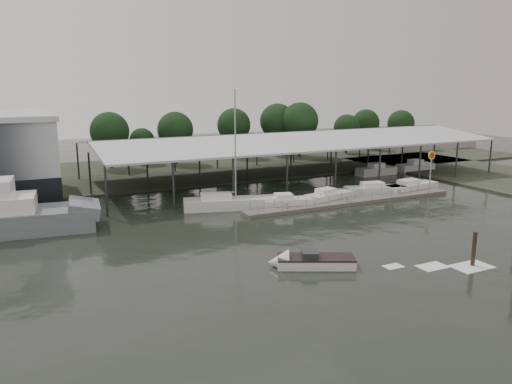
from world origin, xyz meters
name	(u,v)px	position (x,y,z in m)	size (l,w,h in m)	color
ground	(283,245)	(0.00, 0.00, 0.00)	(200.00, 200.00, 0.00)	black
land_strip_far	(155,171)	(0.00, 42.00, 0.10)	(140.00, 30.00, 0.30)	#3F4433
covered_boat_shed	(291,137)	(17.00, 28.00, 6.13)	(58.24, 24.00, 6.96)	silver
floating_dock	(353,202)	(15.00, 10.00, 0.20)	(28.00, 2.00, 1.40)	#5F5B53
shell_fuel_sign	(431,164)	(27.00, 9.99, 3.93)	(1.10, 0.18, 5.55)	#96999C
distant_commercial_buildings	(420,141)	(59.03, 44.69, 1.84)	(22.00, 8.00, 4.00)	gray
grey_trawler	(6,217)	(-21.54, 14.53, 1.58)	(16.97, 6.97, 8.84)	slate
white_sailboat	(229,203)	(0.96, 14.11, 0.65)	(10.92, 5.46, 13.46)	silver
speedboat_underway	(309,262)	(-0.89, -5.48, 0.39)	(16.38, 9.11, 2.00)	silver
moored_cruiser_0	(287,202)	(7.04, 11.77, 0.61)	(5.91, 3.51, 1.70)	silver
moored_cruiser_1	(329,197)	(12.99, 12.10, 0.61)	(6.56, 3.34, 1.70)	silver
moored_cruiser_2	(375,190)	(20.52, 12.81, 0.61)	(8.13, 4.07, 1.70)	silver
moored_cruiser_3	(411,187)	(25.91, 12.13, 0.61)	(8.25, 3.11, 1.70)	silver
horizon_tree_line	(270,125)	(23.88, 47.79, 6.22)	(66.48, 11.39, 10.53)	black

